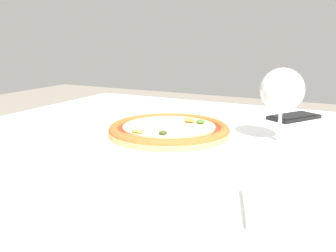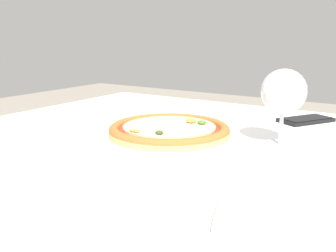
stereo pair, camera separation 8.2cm
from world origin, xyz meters
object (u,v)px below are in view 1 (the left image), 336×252
(fork, at_px, (26,174))
(pizza_plate, at_px, (168,132))
(wine_glass_far_left, at_px, (282,91))
(cell_phone, at_px, (294,117))
(dining_table, at_px, (217,183))

(fork, bearing_deg, pizza_plate, 70.61)
(fork, height_order, wine_glass_far_left, wine_glass_far_left)
(fork, height_order, cell_phone, cell_phone)
(dining_table, distance_m, fork, 0.39)
(fork, xyz_separation_m, cell_phone, (0.32, 0.65, 0.00))
(fork, xyz_separation_m, wine_glass_far_left, (0.33, 0.39, 0.11))
(pizza_plate, xyz_separation_m, cell_phone, (0.22, 0.34, -0.01))
(pizza_plate, distance_m, wine_glass_far_left, 0.26)
(fork, bearing_deg, cell_phone, 63.52)
(dining_table, relative_size, pizza_plate, 4.30)
(dining_table, height_order, pizza_plate, pizza_plate)
(dining_table, height_order, wine_glass_far_left, wine_glass_far_left)
(dining_table, height_order, fork, fork)
(pizza_plate, xyz_separation_m, wine_glass_far_left, (0.22, 0.08, 0.09))
(dining_table, relative_size, fork, 7.68)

